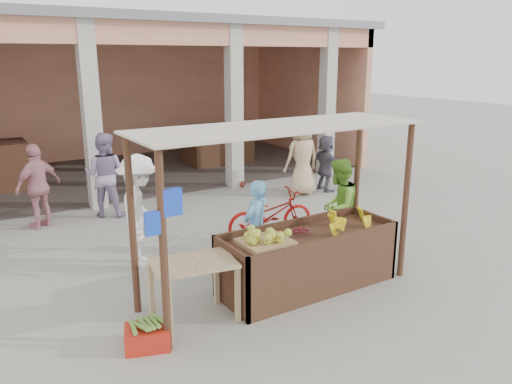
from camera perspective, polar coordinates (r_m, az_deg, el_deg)
ground at (r=7.21m, az=2.62°, el=-11.64°), size 60.00×60.00×0.00m
market_building at (r=14.70m, az=-17.68°, el=12.37°), size 14.40×6.40×4.20m
fruit_stall at (r=7.31m, az=5.92°, el=-7.85°), size 2.60×0.95×0.80m
stall_awning at (r=6.60m, az=2.43°, el=4.04°), size 4.09×1.35×2.39m
banana_heap at (r=7.57m, az=10.68°, el=-3.22°), size 1.07×0.58×0.19m
melon_tray at (r=6.75m, az=1.08°, el=-5.33°), size 0.67×0.58×0.19m
berry_heap at (r=7.10m, az=5.04°, el=-4.51°), size 0.40×0.33×0.13m
side_table at (r=6.29m, az=-7.12°, el=-9.06°), size 1.11×0.83×0.82m
papaya_pile at (r=6.20m, az=-7.19°, el=-7.10°), size 0.65×0.37×0.18m
red_crate at (r=6.11m, az=-12.30°, el=-15.91°), size 0.59×0.51×0.26m
plantain_bundle at (r=6.02m, az=-12.40°, el=-14.50°), size 0.42×0.29×0.08m
produce_sacks at (r=12.84m, az=-0.88°, el=2.07°), size 0.88×0.54×0.67m
vendor_blue at (r=7.60m, az=-0.01°, el=-3.72°), size 0.72×0.64×1.58m
vendor_green at (r=8.42m, az=9.41°, el=-1.45°), size 0.97×0.82×1.74m
motorcycle at (r=9.19m, az=1.65°, el=-2.47°), size 0.83×1.83×0.92m
shopper_a at (r=8.06m, az=-13.19°, el=-1.63°), size 1.08×1.40×1.95m
shopper_b at (r=10.52m, az=-23.65°, el=0.91°), size 1.18×0.98×1.77m
shopper_c at (r=11.99m, az=5.30°, el=4.42°), size 1.01×0.68×2.04m
shopper_d at (r=12.51m, az=8.01°, el=3.46°), size 0.71×1.42×1.47m
shopper_f at (r=10.81m, az=-16.92°, el=2.31°), size 1.08×0.97×1.92m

